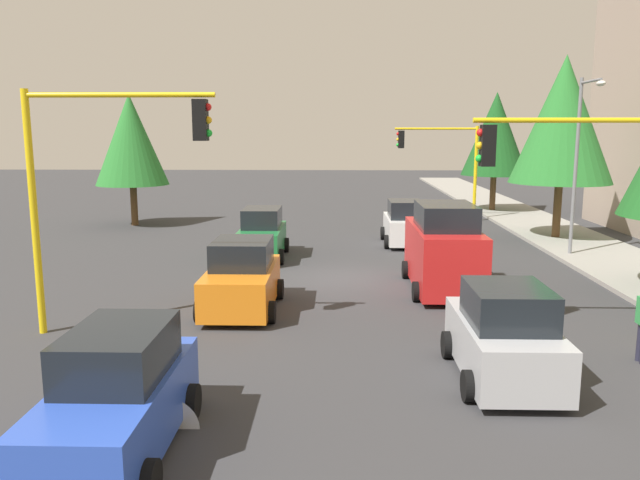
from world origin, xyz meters
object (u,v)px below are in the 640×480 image
object	(u,v)px
traffic_signal_near_right	(103,164)
tree_roadside_mid	(563,120)
car_green	(262,235)
car_white	(405,224)
tree_roadside_far	(496,134)
traffic_signal_near_left	(584,181)
street_lamp_curbside	(581,148)
delivery_van_red	(443,250)
car_orange	(242,278)
tree_opposite_side	(131,140)
car_silver	(504,337)
traffic_signal_far_left	(442,154)
car_blue	(118,398)

from	to	relation	value
traffic_signal_near_right	tree_roadside_mid	world-z (taller)	tree_roadside_mid
car_green	car_white	bearing A→B (deg)	117.76
tree_roadside_far	car_white	distance (m)	13.70
traffic_signal_near_left	street_lamp_curbside	world-z (taller)	street_lamp_curbside
street_lamp_curbside	car_white	size ratio (longest dim) A/B	1.88
delivery_van_red	car_orange	world-z (taller)	delivery_van_red
tree_opposite_side	car_silver	size ratio (longest dim) A/B	1.88
tree_roadside_far	car_silver	distance (m)	27.66
traffic_signal_far_left	tree_roadside_far	xyz separation A→B (m)	(-4.00, 3.87, 1.06)
street_lamp_curbside	tree_roadside_mid	bearing A→B (deg)	169.67
car_green	tree_roadside_far	bearing A→B (deg)	138.92
traffic_signal_near_right	traffic_signal_far_left	world-z (taller)	traffic_signal_near_right
traffic_signal_near_right	street_lamp_curbside	bearing A→B (deg)	122.75
tree_roadside_mid	traffic_signal_near_right	bearing A→B (deg)	-48.35
tree_roadside_mid	tree_opposite_side	bearing A→B (deg)	-100.78
tree_opposite_side	tree_roadside_mid	xyz separation A→B (m)	(4.00, 21.00, 0.95)
street_lamp_curbside	delivery_van_red	distance (m)	8.38
traffic_signal_near_left	tree_roadside_mid	distance (m)	14.75
street_lamp_curbside	delivery_van_red	world-z (taller)	street_lamp_curbside
street_lamp_curbside	car_white	distance (m)	7.84
traffic_signal_near_left	car_green	xyz separation A→B (m)	(-9.51, -8.78, -2.93)
traffic_signal_near_left	delivery_van_red	distance (m)	5.80
car_silver	car_orange	world-z (taller)	same
traffic_signal_near_right	delivery_van_red	size ratio (longest dim) A/B	1.24
delivery_van_red	tree_roadside_far	bearing A→B (deg)	162.04
tree_roadside_mid	car_white	world-z (taller)	tree_roadside_mid
delivery_van_red	traffic_signal_far_left	bearing A→B (deg)	171.08
traffic_signal_near_left	car_white	distance (m)	13.29
tree_opposite_side	car_white	xyz separation A→B (m)	(5.34, 13.86, -3.63)
street_lamp_curbside	car_green	bearing A→B (deg)	-89.55
tree_opposite_side	car_white	size ratio (longest dim) A/B	1.86
tree_opposite_side	car_orange	bearing A→B (deg)	27.40
car_blue	traffic_signal_far_left	bearing A→B (deg)	160.42
tree_opposite_side	car_blue	world-z (taller)	tree_opposite_side
traffic_signal_far_left	tree_opposite_side	distance (m)	16.77
traffic_signal_near_right	tree_roadside_far	size ratio (longest dim) A/B	0.82
traffic_signal_near_left	car_orange	xyz separation A→B (m)	(-2.20, -8.46, -2.92)
traffic_signal_far_left	car_white	size ratio (longest dim) A/B	1.41
traffic_signal_near_left	car_blue	size ratio (longest dim) A/B	1.31
car_blue	tree_opposite_side	bearing A→B (deg)	-162.57
tree_opposite_side	delivery_van_red	size ratio (longest dim) A/B	1.44
tree_roadside_far	tree_roadside_mid	bearing A→B (deg)	2.86
car_white	car_orange	xyz separation A→B (m)	(10.47, -5.67, 0.00)
street_lamp_curbside	car_blue	size ratio (longest dim) A/B	1.71
car_green	car_orange	distance (m)	7.32
traffic_signal_near_right	delivery_van_red	world-z (taller)	traffic_signal_near_right
tree_opposite_side	car_orange	xyz separation A→B (m)	(15.80, 8.19, -3.63)
traffic_signal_far_left	car_white	xyz separation A→B (m)	(7.34, -2.77, -2.85)
traffic_signal_near_right	street_lamp_curbside	size ratio (longest dim) A/B	0.85
traffic_signal_near_left	tree_opposite_side	bearing A→B (deg)	-137.23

